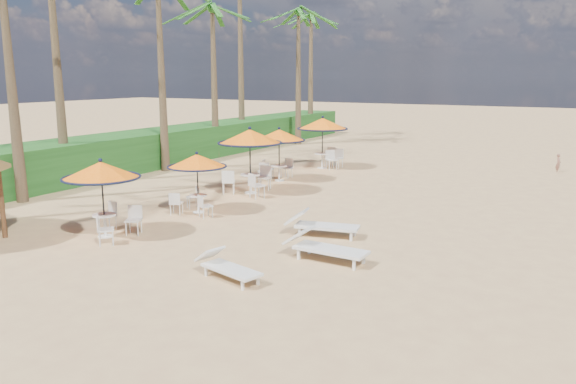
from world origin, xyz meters
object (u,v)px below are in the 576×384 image
station_0 (104,180)px  station_3 (278,141)px  station_1 (196,168)px  lounger_near (226,266)px  lounger_far (320,224)px  station_2 (250,145)px  station_4 (324,130)px  lounger_mid (323,246)px

station_0 → station_3: size_ratio=0.96×
station_1 → lounger_near: size_ratio=1.11×
lounger_near → lounger_far: (0.35, 4.25, 0.05)m
lounger_far → lounger_near: bearing=-107.6°
station_0 → lounger_far: station_0 is taller
station_2 → lounger_far: (5.12, -4.16, -1.60)m
station_1 → station_4: 10.71m
station_2 → lounger_mid: station_2 is taller
station_0 → lounger_near: (5.07, -1.13, -1.40)m
lounger_mid → lounger_far: lounger_mid is taller
lounger_far → station_1: bearing=161.1°
station_4 → lounger_far: size_ratio=1.18×
lounger_near → lounger_mid: size_ratio=0.86×
station_0 → station_2: size_ratio=0.87×
station_3 → lounger_near: size_ratio=1.26×
station_3 → lounger_far: bearing=-52.1°
station_1 → station_3: (-0.59, 6.58, 0.21)m
station_3 → lounger_mid: size_ratio=1.08×
station_0 → lounger_mid: bearing=10.1°
station_3 → lounger_near: station_3 is taller
station_4 → station_1: bearing=-88.5°
station_3 → station_4: 4.13m
station_2 → lounger_near: station_2 is taller
lounger_near → lounger_mid: (1.40, 2.29, 0.06)m
station_0 → station_4: bearing=89.2°
station_3 → lounger_far: 9.12m
station_0 → station_3: (-0.11, 10.23, 0.06)m
station_1 → station_4: size_ratio=0.80×
station_2 → station_4: size_ratio=1.01×
station_0 → lounger_far: (5.43, 3.12, -1.34)m
station_2 → station_1: bearing=-87.4°
station_2 → lounger_near: 9.81m
station_2 → lounger_far: station_2 is taller
lounger_mid → station_2: bearing=137.4°
station_1 → lounger_near: station_1 is taller
station_0 → lounger_mid: (6.47, 1.16, -1.34)m
station_1 → lounger_mid: bearing=-22.5°
station_4 → lounger_mid: 14.69m
station_4 → station_3: bearing=-94.3°
station_4 → lounger_far: bearing=-65.0°
station_0 → station_4: (0.20, 14.34, 0.25)m
lounger_near → lounger_far: lounger_far is taller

